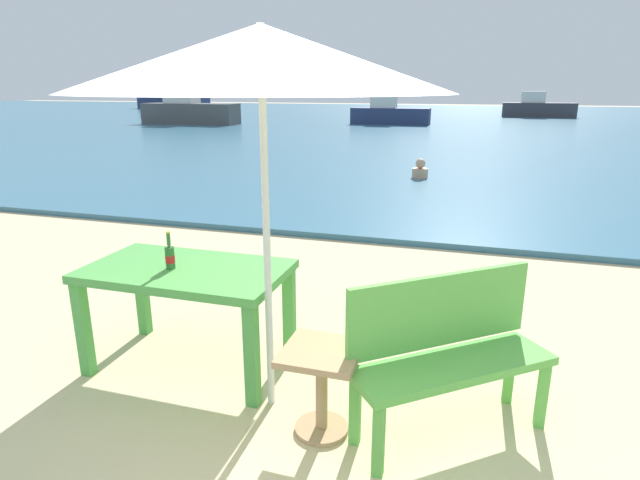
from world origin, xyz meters
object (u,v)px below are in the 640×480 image
Objects in this scene: side_table_wood at (322,378)px; swimmer_person at (420,170)px; boat_barge at (189,111)px; boat_sailboat at (389,114)px; bench_green_left at (448,346)px; boat_ferry at (538,108)px; picnic_table_green at (187,282)px; beer_bottle_amber at (170,256)px; boat_tanker at (173,99)px; patio_umbrella at (261,59)px.

swimmer_person is (-0.44, 8.75, -0.11)m from side_table_wood.
boat_sailboat is at bearing 15.53° from boat_barge.
boat_sailboat is (-4.54, 24.43, 0.06)m from bench_green_left.
swimmer_person is 25.23m from boat_ferry.
bench_green_left reaches higher than picnic_table_green.
boat_barge is at bearing 120.24° from beer_bottle_amber.
boat_barge is 21.21m from boat_ferry.
boat_barge is (-13.76, 21.92, 0.38)m from side_table_wood.
boat_ferry is (5.08, 33.13, -0.01)m from picnic_table_green.
bench_green_left is 33.51m from boat_ferry.
boat_tanker reaches higher than boat_ferry.
swimmer_person is at bearing 97.54° from bench_green_left.
boat_barge is 20.17m from boat_tanker.
boat_tanker is at bearing 129.70° from swimmer_person.
beer_bottle_amber is 0.65× the size of swimmer_person.
bench_green_left is (1.08, 0.06, -1.58)m from patio_umbrella.
bench_green_left is 0.29× the size of boat_sailboat.
boat_tanker is at bearing 122.14° from beer_bottle_amber.
patio_umbrella is at bearing -176.99° from bench_green_left.
boat_barge reaches higher than bench_green_left.
patio_umbrella is at bearing 154.98° from side_table_wood.
boat_barge is at bearing -146.60° from boat_ferry.
boat_ferry is (5.16, 33.18, -0.21)m from beer_bottle_amber.
beer_bottle_amber is 1.53m from patio_umbrella.
side_table_wood is at bearing -56.85° from boat_tanker.
beer_bottle_amber is 1.38m from side_table_wood.
beer_bottle_amber reaches higher than swimmer_person.
swimmer_person is at bearing 85.19° from picnic_table_green.
boat_barge is (-14.44, 21.68, 0.20)m from bench_green_left.
boat_ferry is (3.26, 33.35, 0.10)m from bench_green_left.
picnic_table_green is 0.35× the size of boat_sailboat.
bench_green_left is 0.27× the size of boat_ferry.
boat_tanker is (-24.74, 29.80, 0.65)m from swimmer_person.
boat_tanker reaches higher than boat_barge.
boat_barge is at bearing -55.51° from boat_tanker.
beer_bottle_amber is 33.58m from boat_ferry.
side_table_wood is (1.22, -0.41, -0.50)m from beer_bottle_amber.
beer_bottle_amber is 0.49× the size of side_table_wood.
boat_sailboat is at bearing 96.20° from beer_bottle_amber.
patio_umbrella is 45.69m from boat_tanker.
boat_barge reaches higher than boat_ferry.
boat_ferry is at bearing 83.31° from side_table_wood.
boat_tanker is (-24.78, 38.36, -1.23)m from patio_umbrella.
boat_sailboat reaches higher than swimmer_person.
boat_tanker is at bearing 122.86° from patio_umbrella.
swimmer_person is at bearing -50.30° from boat_tanker.
boat_sailboat is (-2.72, 24.20, -0.05)m from picnic_table_green.
boat_ferry reaches higher than picnic_table_green.
boat_sailboat reaches higher than side_table_wood.
bench_green_left is (0.68, 0.24, 0.19)m from side_table_wood.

